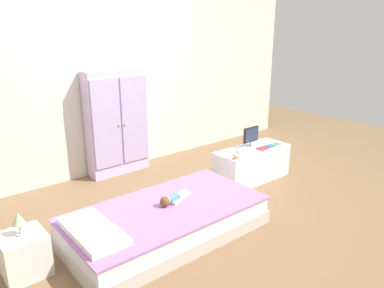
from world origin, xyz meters
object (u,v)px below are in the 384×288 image
doll (170,200)px  wardrobe (117,123)px  rocking_horse_toy (236,155)px  book_blue (269,146)px  table_lamp (19,220)px  book_red (262,148)px  nightstand (24,254)px  tv_monitor (251,136)px  book_green (276,144)px  tv_stand (252,164)px  bed (166,221)px

doll → wardrobe: 1.71m
wardrobe → rocking_horse_toy: 1.61m
book_blue → doll: bearing=-172.0°
table_lamp → book_red: table_lamp is taller
wardrobe → rocking_horse_toy: size_ratio=12.87×
nightstand → rocking_horse_toy: (2.34, 0.00, 0.29)m
tv_monitor → book_green: size_ratio=1.81×
doll → tv_stand: (1.51, 0.34, -0.11)m
doll → book_green: bearing=7.5°
table_lamp → book_green: (3.11, 0.04, -0.05)m
table_lamp → rocking_horse_toy: table_lamp is taller
tv_monitor → book_green: 0.37m
doll → tv_monitor: bearing=14.6°
doll → tv_stand: bearing=12.5°
bed → table_lamp: (-1.18, 0.24, 0.33)m
doll → nightstand: bearing=170.8°
rocking_horse_toy → bed: bearing=-168.3°
tv_stand → book_blue: (0.22, -0.09, 0.21)m
bed → wardrobe: 1.80m
bed → rocking_horse_toy: bearing=11.7°
tv_stand → book_green: size_ratio=7.31×
doll → wardrobe: bearing=77.6°
tv_monitor → book_red: size_ratio=1.96×
doll → rocking_horse_toy: bearing=10.6°
book_blue → book_green: 0.13m
bed → tv_monitor: tv_monitor is taller
tv_stand → tv_monitor: bearing=58.3°
doll → book_green: 1.88m
doll → book_blue: bearing=8.0°
book_red → book_blue: size_ratio=1.11×
nightstand → bed: bearing=-11.4°
book_red → tv_monitor: bearing=101.8°
book_red → book_green: size_ratio=0.92×
doll → book_green: size_ratio=2.81×
tv_monitor → book_blue: 0.27m
doll → nightstand: size_ratio=1.14×
book_green → tv_monitor: bearing=151.9°
doll → wardrobe: wardrobe is taller
nightstand → table_lamp: 0.30m
rocking_horse_toy → book_green: size_ratio=0.76×
table_lamp → book_blue: (2.99, 0.04, -0.05)m
bed → wardrobe: bearing=75.4°
wardrobe → book_green: 2.06m
nightstand → wardrobe: (1.61, 1.42, 0.51)m
nightstand → rocking_horse_toy: size_ratio=3.26×
wardrobe → book_red: 1.87m
rocking_horse_toy → book_red: 0.51m
bed → doll: doll is taller
wardrobe → book_blue: bearing=-45.2°
tv_stand → book_blue: book_blue is taller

